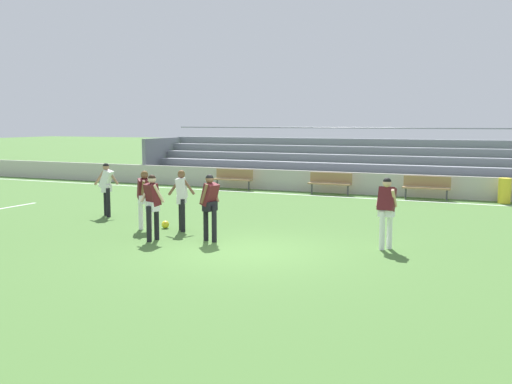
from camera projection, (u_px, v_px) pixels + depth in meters
name	position (u px, v px, depth m)	size (l,w,h in m)	color
ground_plane	(246.00, 251.00, 13.91)	(160.00, 160.00, 0.00)	#477033
field_line_sideline	(358.00, 198.00, 23.56)	(44.00, 0.12, 0.01)	white
sideline_wall	(366.00, 184.00, 24.63)	(48.00, 0.16, 0.90)	#BCB7AD
bleacher_stand	(384.00, 163.00, 26.70)	(23.48, 3.90, 2.74)	#9EA3AD
bench_far_left	(330.00, 181.00, 24.65)	(1.80, 0.40, 0.90)	#99754C
bench_near_bin	(234.00, 177.00, 26.45)	(1.80, 0.40, 0.90)	#99754C
bench_far_right	(427.00, 186.00, 23.09)	(1.80, 0.40, 0.90)	#99754C
trash_bin	(504.00, 191.00, 22.01)	(0.46, 0.46, 0.94)	yellow
player_dark_wide_right	(145.00, 195.00, 16.60)	(0.54, 0.67, 1.67)	white
player_white_pressing_high	(182.00, 195.00, 16.41)	(0.66, 0.47, 1.70)	black
player_dark_deep_cover	(210.00, 201.00, 14.97)	(0.45, 0.52, 1.71)	black
player_dark_dropping_back	(152.00, 201.00, 15.06)	(0.62, 0.45, 1.70)	black
player_white_trailing_run	(106.00, 185.00, 18.95)	(0.69, 0.47, 1.71)	black
player_dark_challenging	(386.00, 207.00, 14.03)	(0.47, 0.47, 1.72)	white
soccer_ball	(165.00, 225.00, 16.90)	(0.22, 0.22, 0.22)	yellow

